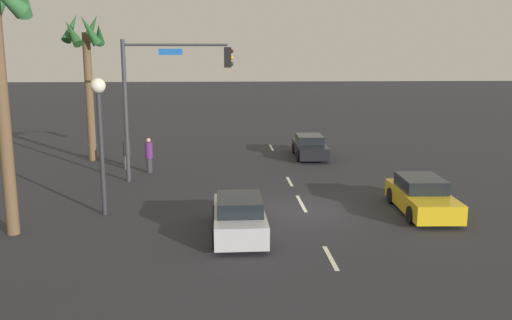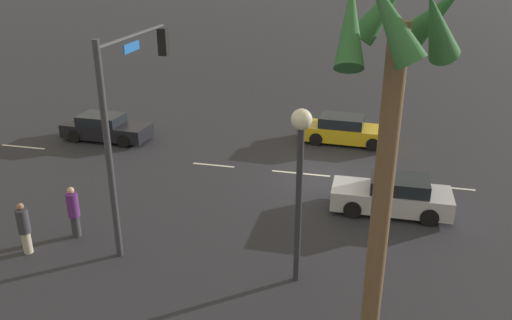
% 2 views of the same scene
% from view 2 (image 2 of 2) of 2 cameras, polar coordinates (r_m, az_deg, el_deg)
% --- Properties ---
extents(ground_plane, '(220.00, 220.00, 0.00)m').
position_cam_2_polar(ground_plane, '(22.11, 7.50, -1.75)').
color(ground_plane, '#28282D').
extents(lane_stripe_2, '(1.98, 0.14, 0.01)m').
position_cam_2_polar(lane_stripe_2, '(22.24, 20.71, -2.90)').
color(lane_stripe_2, silver).
rests_on(lane_stripe_2, ground_plane).
extents(lane_stripe_3, '(2.53, 0.14, 0.01)m').
position_cam_2_polar(lane_stripe_3, '(22.21, 5.00, -1.50)').
color(lane_stripe_3, silver).
rests_on(lane_stripe_3, ground_plane).
extents(lane_stripe_4, '(1.93, 0.14, 0.01)m').
position_cam_2_polar(lane_stripe_4, '(23.07, -4.73, -0.57)').
color(lane_stripe_4, silver).
rests_on(lane_stripe_4, ground_plane).
extents(lane_stripe_5, '(2.39, 0.14, 0.01)m').
position_cam_2_polar(lane_stripe_5, '(27.65, -24.46, 1.34)').
color(lane_stripe_5, silver).
rests_on(lane_stripe_5, ground_plane).
extents(car_0, '(4.43, 1.90, 1.29)m').
position_cam_2_polar(car_0, '(27.12, -16.35, 3.42)').
color(car_0, black).
rests_on(car_0, ground_plane).
extents(car_1, '(4.27, 1.83, 1.37)m').
position_cam_2_polar(car_1, '(19.35, 14.92, -3.85)').
color(car_1, '#B7B7BC').
rests_on(car_1, ground_plane).
extents(car_2, '(4.51, 2.01, 1.35)m').
position_cam_2_polar(car_2, '(25.99, 9.89, 3.25)').
color(car_2, gold).
rests_on(car_2, ground_plane).
extents(traffic_signal, '(0.46, 5.20, 6.70)m').
position_cam_2_polar(traffic_signal, '(16.55, -13.90, 6.30)').
color(traffic_signal, '#38383D').
rests_on(traffic_signal, ground_plane).
extents(streetlamp, '(0.56, 0.56, 5.16)m').
position_cam_2_polar(streetlamp, '(13.62, 4.92, -0.24)').
color(streetlamp, '#2D2D33').
rests_on(streetlamp, ground_plane).
extents(pedestrian_0, '(0.54, 0.54, 1.80)m').
position_cam_2_polar(pedestrian_0, '(18.01, -19.60, -5.35)').
color(pedestrian_0, '#333338').
rests_on(pedestrian_0, ground_plane).
extents(pedestrian_1, '(0.52, 0.52, 1.74)m').
position_cam_2_polar(pedestrian_1, '(17.63, -24.37, -6.82)').
color(pedestrian_1, '#B2A58C').
rests_on(pedestrian_1, ground_plane).
extents(palm_tree_2, '(2.60, 2.58, 8.79)m').
position_cam_2_polar(palm_tree_2, '(10.15, 14.84, 7.77)').
color(palm_tree_2, brown).
rests_on(palm_tree_2, ground_plane).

